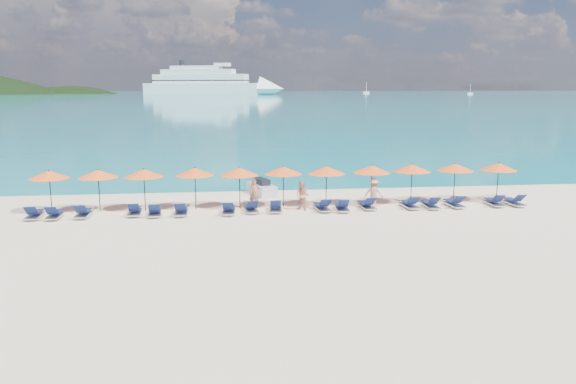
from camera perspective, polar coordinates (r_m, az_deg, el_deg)
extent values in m
plane|color=beige|center=(25.93, 0.80, -3.82)|extent=(1400.00, 1400.00, 0.00)
cube|color=#1FA9B2|center=(684.92, -6.76, 9.99)|extent=(1600.00, 1300.00, 0.01)
ellipsoid|color=black|center=(604.40, -21.08, 5.96)|extent=(162.00, 126.00, 85.50)
cube|color=white|center=(534.47, -8.67, 10.33)|extent=(110.89, 58.12, 10.08)
cone|color=white|center=(512.91, -1.66, 10.44)|extent=(28.60, 28.60, 22.19)
cube|color=white|center=(535.29, -8.90, 11.29)|extent=(89.07, 47.44, 8.07)
cube|color=white|center=(536.18, -9.12, 11.93)|extent=(69.68, 38.49, 5.04)
cube|color=white|center=(537.08, -9.34, 12.36)|extent=(47.86, 27.81, 3.53)
cube|color=black|center=(535.27, -8.90, 11.13)|extent=(90.18, 48.02, 0.91)
cube|color=black|center=(535.32, -8.91, 11.51)|extent=(87.96, 46.86, 0.91)
cylinder|color=black|center=(542.80, -10.74, 12.72)|extent=(4.44, 4.44, 5.55)
cube|color=white|center=(609.19, 7.95, 9.97)|extent=(6.65, 2.22, 1.77)
cylinder|color=white|center=(609.17, 7.96, 10.52)|extent=(0.40, 0.40, 11.08)
cube|color=white|center=(556.01, 18.00, 9.50)|extent=(5.25, 1.75, 1.40)
cylinder|color=white|center=(555.98, 18.03, 9.97)|extent=(0.32, 0.32, 8.76)
cube|color=#B3B4C4|center=(34.31, -2.70, 0.32)|extent=(1.75, 2.89, 0.62)
cube|color=black|center=(34.03, -2.57, 1.00)|extent=(0.86, 1.24, 0.40)
cylinder|color=black|center=(34.84, -3.11, 1.50)|extent=(0.61, 0.24, 0.07)
imported|color=tan|center=(30.27, -3.44, -0.21)|extent=(0.63, 0.47, 1.58)
imported|color=tan|center=(29.76, 1.46, -0.38)|extent=(0.88, 0.80, 1.58)
imported|color=tan|center=(30.76, 8.73, -0.10)|extent=(1.15, 0.95, 1.63)
cylinder|color=black|center=(31.62, -22.98, 0.00)|extent=(0.05, 0.05, 2.20)
cone|color=#FE5A1C|center=(31.48, -23.10, 1.64)|extent=(2.10, 2.10, 0.42)
sphere|color=black|center=(31.44, -23.13, 2.04)|extent=(0.08, 0.08, 0.08)
cylinder|color=black|center=(30.99, -18.64, 0.08)|extent=(0.05, 0.05, 2.20)
cone|color=#FE5A1C|center=(30.85, -18.74, 1.77)|extent=(2.10, 2.10, 0.42)
sphere|color=black|center=(30.82, -18.77, 2.17)|extent=(0.08, 0.08, 0.08)
cylinder|color=black|center=(30.56, -14.36, 0.17)|extent=(0.05, 0.05, 2.20)
cone|color=#FE5A1C|center=(30.41, -14.44, 1.87)|extent=(2.10, 2.10, 0.42)
sphere|color=black|center=(30.38, -14.46, 2.28)|extent=(0.08, 0.08, 0.08)
cylinder|color=black|center=(30.50, -9.39, 0.34)|extent=(0.05, 0.05, 2.20)
cone|color=#FE5A1C|center=(30.35, -9.45, 2.05)|extent=(2.10, 2.10, 0.42)
sphere|color=black|center=(30.32, -9.46, 2.46)|extent=(0.08, 0.08, 0.08)
cylinder|color=black|center=(30.24, -4.93, 0.36)|extent=(0.05, 0.05, 2.20)
cone|color=#FE5A1C|center=(30.09, -4.96, 2.08)|extent=(2.10, 2.10, 0.42)
sphere|color=black|center=(30.06, -4.96, 2.49)|extent=(0.08, 0.08, 0.08)
cylinder|color=black|center=(30.58, -0.48, 0.51)|extent=(0.05, 0.05, 2.20)
cone|color=#FE5A1C|center=(30.43, -0.48, 2.21)|extent=(2.10, 2.10, 0.42)
sphere|color=black|center=(30.40, -0.48, 2.62)|extent=(0.08, 0.08, 0.08)
cylinder|color=black|center=(30.76, 3.90, 0.54)|extent=(0.05, 0.05, 2.20)
cone|color=#FE5A1C|center=(30.61, 3.92, 2.24)|extent=(2.10, 2.10, 0.42)
sphere|color=black|center=(30.58, 3.92, 2.65)|extent=(0.08, 0.08, 0.08)
cylinder|color=black|center=(31.38, 8.45, 0.65)|extent=(0.05, 0.05, 2.20)
cone|color=#FE5A1C|center=(31.23, 8.50, 2.32)|extent=(2.10, 2.10, 0.42)
sphere|color=black|center=(31.20, 8.51, 2.72)|extent=(0.08, 0.08, 0.08)
cylinder|color=black|center=(32.25, 12.43, 0.79)|extent=(0.05, 0.05, 2.20)
cone|color=#FE5A1C|center=(32.11, 12.49, 2.40)|extent=(2.10, 2.10, 0.42)
sphere|color=black|center=(32.08, 12.51, 2.79)|extent=(0.08, 0.08, 0.08)
cylinder|color=black|center=(33.18, 16.54, 0.87)|extent=(0.05, 0.05, 2.20)
cone|color=#FE5A1C|center=(33.05, 16.62, 2.44)|extent=(2.10, 2.10, 0.42)
sphere|color=black|center=(33.02, 16.64, 2.82)|extent=(0.08, 0.08, 0.08)
cylinder|color=black|center=(34.14, 20.51, 0.89)|extent=(0.05, 0.05, 2.20)
cone|color=#FE5A1C|center=(34.01, 20.61, 2.42)|extent=(2.10, 2.10, 0.42)
sphere|color=black|center=(33.98, 20.64, 2.79)|extent=(0.08, 0.08, 0.08)
cube|color=silver|center=(30.75, -24.36, -2.21)|extent=(0.70, 1.73, 0.06)
cube|color=#121D4C|center=(30.96, -24.27, -1.82)|extent=(0.60, 1.12, 0.04)
cube|color=#121D4C|center=(30.15, -24.68, -1.68)|extent=(0.57, 0.56, 0.43)
cube|color=silver|center=(30.35, -22.63, -2.25)|extent=(0.68, 1.72, 0.06)
cube|color=#121D4C|center=(30.55, -22.55, -1.85)|extent=(0.59, 1.12, 0.04)
cube|color=#121D4C|center=(29.74, -22.93, -1.71)|extent=(0.57, 0.56, 0.43)
cube|color=silver|center=(30.16, -20.08, -2.15)|extent=(0.63, 1.70, 0.06)
cube|color=#121D4C|center=(30.36, -19.99, -1.75)|extent=(0.55, 1.10, 0.04)
cube|color=#121D4C|center=(29.55, -20.37, -1.60)|extent=(0.55, 0.54, 0.43)
cube|color=silver|center=(29.80, -15.30, -2.02)|extent=(0.72, 1.73, 0.06)
cube|color=#121D4C|center=(30.01, -15.27, -1.62)|extent=(0.61, 1.13, 0.04)
cube|color=#121D4C|center=(29.18, -15.43, -1.47)|extent=(0.58, 0.57, 0.43)
cube|color=silver|center=(29.38, -13.39, -2.11)|extent=(0.77, 1.75, 0.06)
cube|color=#121D4C|center=(29.59, -13.40, -1.70)|extent=(0.64, 1.14, 0.04)
cube|color=#121D4C|center=(28.76, -13.45, -1.55)|extent=(0.59, 0.58, 0.43)
cube|color=silver|center=(29.29, -10.80, -2.04)|extent=(0.62, 1.70, 0.06)
cube|color=#121D4C|center=(29.50, -10.78, -1.64)|extent=(0.55, 1.10, 0.04)
cube|color=#121D4C|center=(28.67, -10.90, -1.48)|extent=(0.55, 0.54, 0.43)
cube|color=silver|center=(29.18, -6.04, -1.96)|extent=(0.74, 1.74, 0.06)
cube|color=#121D4C|center=(29.39, -6.02, -1.55)|extent=(0.63, 1.14, 0.04)
cube|color=#121D4C|center=(28.56, -6.12, -1.40)|extent=(0.59, 0.58, 0.43)
cube|color=silver|center=(29.48, -3.76, -1.80)|extent=(0.76, 1.75, 0.06)
cube|color=#121D4C|center=(29.69, -3.83, -1.39)|extent=(0.64, 1.14, 0.04)
cube|color=#121D4C|center=(28.86, -3.62, -1.23)|extent=(0.59, 0.58, 0.43)
cube|color=silver|center=(29.57, -1.27, -1.74)|extent=(0.76, 1.74, 0.06)
cube|color=#121D4C|center=(29.78, -1.28, -1.33)|extent=(0.64, 1.14, 0.04)
cube|color=#121D4C|center=(28.95, -1.26, -1.18)|extent=(0.59, 0.58, 0.43)
cube|color=silver|center=(29.81, 3.48, -1.66)|extent=(0.78, 1.75, 0.06)
cube|color=#121D4C|center=(30.01, 3.35, -1.26)|extent=(0.65, 1.15, 0.04)
cube|color=#121D4C|center=(29.20, 3.78, -1.09)|extent=(0.60, 0.59, 0.43)
cube|color=silver|center=(29.87, 5.50, -1.66)|extent=(0.76, 1.75, 0.06)
cube|color=#121D4C|center=(30.08, 5.45, -1.26)|extent=(0.64, 1.14, 0.04)
cube|color=#121D4C|center=(29.25, 5.66, -1.10)|extent=(0.59, 0.58, 0.43)
cube|color=silver|center=(30.52, 8.00, -1.45)|extent=(0.72, 1.73, 0.06)
cube|color=#121D4C|center=(30.71, 7.87, -1.07)|extent=(0.61, 1.13, 0.04)
cube|color=#121D4C|center=(29.92, 8.35, -0.90)|extent=(0.58, 0.57, 0.43)
cube|color=silver|center=(31.09, 12.23, -1.37)|extent=(0.70, 1.73, 0.06)
cube|color=#121D4C|center=(31.29, 12.07, -0.99)|extent=(0.60, 1.12, 0.04)
cube|color=#121D4C|center=(30.51, 12.64, -0.82)|extent=(0.57, 0.56, 0.43)
cube|color=silver|center=(31.35, 14.25, -1.35)|extent=(0.68, 1.72, 0.06)
cube|color=#121D4C|center=(31.55, 14.12, -0.98)|extent=(0.59, 1.12, 0.04)
cube|color=#121D4C|center=(30.77, 14.62, -0.82)|extent=(0.57, 0.56, 0.43)
cube|color=silver|center=(32.00, 16.50, -1.23)|extent=(0.70, 1.73, 0.06)
cube|color=#121D4C|center=(32.19, 16.32, -0.86)|extent=(0.60, 1.12, 0.04)
cube|color=#121D4C|center=(31.44, 16.97, -0.70)|extent=(0.57, 0.56, 0.43)
cube|color=silver|center=(33.03, 20.19, -1.09)|extent=(0.73, 1.74, 0.06)
cube|color=#121D4C|center=(33.22, 20.04, -0.73)|extent=(0.62, 1.13, 0.04)
cube|color=#121D4C|center=(32.46, 20.62, -0.57)|extent=(0.58, 0.57, 0.43)
cube|color=silver|center=(33.51, 21.93, -1.05)|extent=(0.70, 1.73, 0.06)
cube|color=#121D4C|center=(33.69, 21.73, -0.69)|extent=(0.60, 1.12, 0.04)
cube|color=#121D4C|center=(32.97, 22.47, -0.53)|extent=(0.57, 0.56, 0.43)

